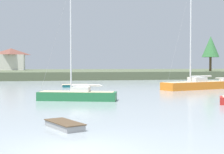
{
  "coord_description": "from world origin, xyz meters",
  "views": [
    {
      "loc": [
        -1.12,
        -12.71,
        3.27
      ],
      "look_at": [
        6.79,
        27.3,
        1.83
      ],
      "focal_mm": 53.19,
      "sensor_mm": 36.0,
      "label": 1
    }
  ],
  "objects": [
    {
      "name": "ground_plane",
      "position": [
        0.0,
        0.0,
        0.0
      ],
      "size": [
        484.03,
        484.03,
        0.0
      ],
      "primitive_type": "plane",
      "color": "#939EA3"
    },
    {
      "name": "dinghy_teal",
      "position": [
        3.04,
        37.01,
        0.14
      ],
      "size": [
        3.88,
        1.81,
        0.57
      ],
      "color": "#196B70",
      "rests_on": "ground"
    },
    {
      "name": "dinghy_grey",
      "position": [
        -0.23,
        4.52,
        0.12
      ],
      "size": [
        2.1,
        2.96,
        0.48
      ],
      "color": "gray",
      "rests_on": "ground"
    },
    {
      "name": "sailboat_orange",
      "position": [
        18.66,
        29.23,
        0.31
      ],
      "size": [
        10.2,
        5.64,
        14.83
      ],
      "color": "orange",
      "rests_on": "ground"
    },
    {
      "name": "shore_tree_inland_b",
      "position": [
        39.3,
        64.15,
        7.91
      ],
      "size": [
        4.31,
        4.31,
        8.81
      ],
      "color": "brown",
      "rests_on": "far_shore_bank"
    },
    {
      "name": "far_shore_bank",
      "position": [
        0.0,
        87.52,
        0.9
      ],
      "size": [
        217.81,
        58.76,
        1.8
      ],
      "primitive_type": "cube",
      "color": "#4C563D",
      "rests_on": "ground"
    },
    {
      "name": "cottage_behind_trees",
      "position": [
        -11.78,
        93.17,
        5.25
      ],
      "size": [
        8.54,
        7.46,
        6.68
      ],
      "color": "silver",
      "rests_on": "far_shore_bank"
    },
    {
      "name": "sailboat_green",
      "position": [
        1.68,
        18.11,
        0.24
      ],
      "size": [
        7.51,
        3.97,
        11.42
      ],
      "color": "#236B3D",
      "rests_on": "ground"
    }
  ]
}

